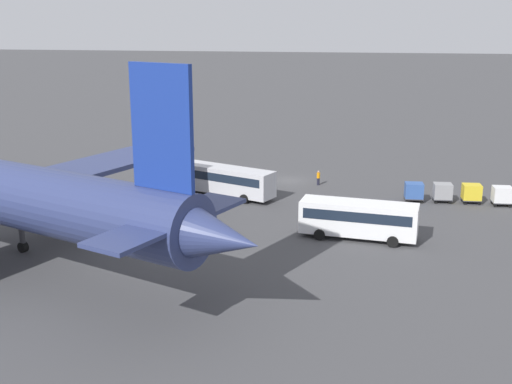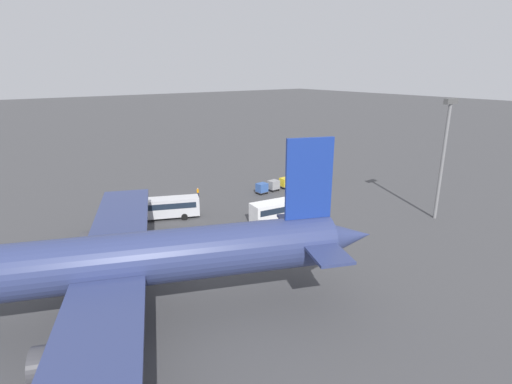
# 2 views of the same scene
# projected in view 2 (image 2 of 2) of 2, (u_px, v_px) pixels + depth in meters

# --- Properties ---
(ground_plane) EXTENTS (600.00, 600.00, 0.00)m
(ground_plane) POSITION_uv_depth(u_px,v_px,m) (176.00, 198.00, 72.90)
(ground_plane) COLOR #424244
(airplane) EXTENTS (52.33, 46.05, 16.68)m
(airplane) POSITION_uv_depth(u_px,v_px,m) (91.00, 265.00, 34.85)
(airplane) COLOR navy
(airplane) RESTS_ON ground
(shuttle_bus_near) EXTENTS (12.81, 7.42, 3.30)m
(shuttle_bus_near) POSITION_uv_depth(u_px,v_px,m) (158.00, 207.00, 62.40)
(shuttle_bus_near) COLOR silver
(shuttle_bus_near) RESTS_ON ground
(shuttle_bus_far) EXTENTS (10.69, 4.24, 3.35)m
(shuttle_bus_far) POSITION_uv_depth(u_px,v_px,m) (283.00, 209.00, 61.60)
(shuttle_bus_far) COLOR white
(shuttle_bus_far) RESTS_ON ground
(baggage_tug) EXTENTS (2.52, 1.85, 2.10)m
(baggage_tug) POSITION_uv_depth(u_px,v_px,m) (326.00, 176.00, 84.18)
(baggage_tug) COLOR gold
(baggage_tug) RESTS_ON ground
(worker_person) EXTENTS (0.38, 0.38, 1.74)m
(worker_person) POSITION_uv_depth(u_px,v_px,m) (198.00, 192.00, 73.49)
(worker_person) COLOR #1E1E2D
(worker_person) RESTS_ON ground
(cargo_cart_orange) EXTENTS (2.09, 1.80, 2.06)m
(cargo_cart_orange) POSITION_uv_depth(u_px,v_px,m) (307.00, 177.00, 82.47)
(cargo_cart_orange) COLOR #38383D
(cargo_cart_orange) RESTS_ON ground
(cargo_cart_white) EXTENTS (2.09, 1.80, 2.06)m
(cargo_cart_white) POSITION_uv_depth(u_px,v_px,m) (298.00, 180.00, 80.26)
(cargo_cart_white) COLOR #38383D
(cargo_cart_white) RESTS_ON ground
(cargo_cart_yellow) EXTENTS (2.09, 1.80, 2.06)m
(cargo_cart_yellow) POSITION_uv_depth(u_px,v_px,m) (285.00, 182.00, 78.94)
(cargo_cart_yellow) COLOR #38383D
(cargo_cart_yellow) RESTS_ON ground
(cargo_cart_grey) EXTENTS (2.09, 1.80, 2.06)m
(cargo_cart_grey) POSITION_uv_depth(u_px,v_px,m) (274.00, 185.00, 77.13)
(cargo_cart_grey) COLOR #38383D
(cargo_cart_grey) RESTS_ON ground
(cargo_cart_blue) EXTENTS (2.09, 1.80, 2.06)m
(cargo_cart_blue) POSITION_uv_depth(u_px,v_px,m) (262.00, 188.00, 75.22)
(cargo_cart_blue) COLOR #38383D
(cargo_cart_blue) RESTS_ON ground
(light_pole) EXTENTS (2.80, 0.70, 18.57)m
(light_pole) POSITION_uv_depth(u_px,v_px,m) (444.00, 148.00, 60.02)
(light_pole) COLOR slate
(light_pole) RESTS_ON ground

